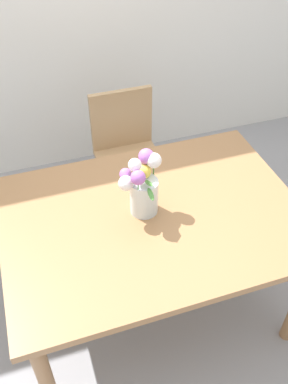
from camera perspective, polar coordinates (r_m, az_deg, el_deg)
name	(u,v)px	position (r m, az deg, el deg)	size (l,w,h in m)	color
ground_plane	(151,302)	(2.66, 1.01, -14.57)	(12.00, 12.00, 0.00)	#939399
dining_table	(153,227)	(2.13, 1.22, -4.75)	(1.47, 1.06, 0.76)	#9E7047
chair_far	(127,149)	(2.88, -2.33, 5.87)	(0.42, 0.42, 0.90)	tan
flower_vase	(142,186)	(1.99, -0.21, 0.83)	(0.22, 0.24, 0.32)	silver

